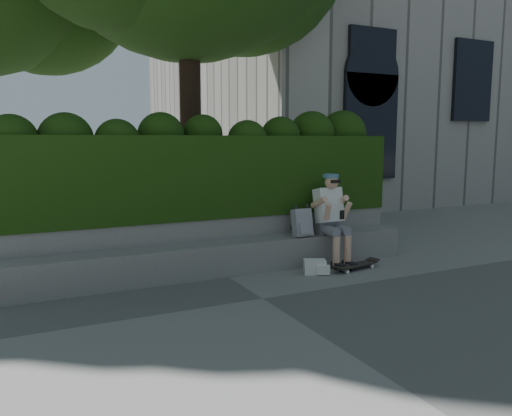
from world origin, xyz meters
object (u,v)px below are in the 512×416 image
skateboard (356,265)px  backpack_ground (315,267)px  person (331,215)px  backpack_plaid (302,223)px

skateboard → backpack_ground: size_ratio=2.56×
person → backpack_plaid: (-0.46, 0.08, -0.09)m
person → skateboard: 0.84m
person → skateboard: (0.14, -0.47, -0.69)m
person → backpack_ground: 0.92m
backpack_plaid → skateboard: bearing=-43.1°
backpack_ground → backpack_plaid: bearing=107.7°
skateboard → backpack_plaid: bearing=126.2°
skateboard → backpack_plaid: backpack_plaid is taller
skateboard → backpack_ground: bearing=161.7°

